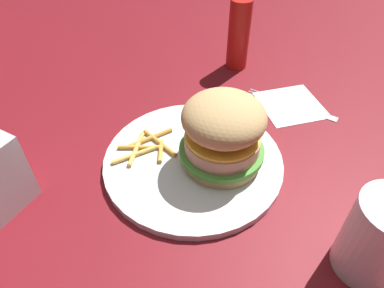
# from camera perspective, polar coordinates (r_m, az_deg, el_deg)

# --- Properties ---
(ground_plane) EXTENTS (1.60, 1.60, 0.00)m
(ground_plane) POSITION_cam_1_polar(r_m,az_deg,el_deg) (0.56, 0.11, -2.15)
(ground_plane) COLOR maroon
(plate) EXTENTS (0.27, 0.27, 0.01)m
(plate) POSITION_cam_1_polar(r_m,az_deg,el_deg) (0.54, -0.00, -2.78)
(plate) COLOR silver
(plate) RESTS_ON ground_plane
(sandwich) EXTENTS (0.13, 0.13, 0.11)m
(sandwich) POSITION_cam_1_polar(r_m,az_deg,el_deg) (0.50, 5.06, 1.98)
(sandwich) COLOR tan
(sandwich) RESTS_ON plate
(fries_pile) EXTENTS (0.10, 0.08, 0.01)m
(fries_pile) POSITION_cam_1_polar(r_m,az_deg,el_deg) (0.55, -7.44, -0.40)
(fries_pile) COLOR #E5B251
(fries_pile) RESTS_ON plate
(napkin) EXTENTS (0.13, 0.13, 0.00)m
(napkin) POSITION_cam_1_polar(r_m,az_deg,el_deg) (0.68, 15.85, 6.19)
(napkin) COLOR white
(napkin) RESTS_ON ground_plane
(fork) EXTENTS (0.15, 0.11, 0.00)m
(fork) POSITION_cam_1_polar(r_m,az_deg,el_deg) (0.68, 15.77, 6.40)
(fork) COLOR silver
(fork) RESTS_ON napkin
(drink_glass) EXTENTS (0.08, 0.08, 0.11)m
(drink_glass) POSITION_cam_1_polar(r_m,az_deg,el_deg) (0.46, 27.89, -13.99)
(drink_glass) COLOR silver
(drink_glass) RESTS_ON ground_plane
(ketchup_bottle) EXTENTS (0.04, 0.04, 0.14)m
(ketchup_bottle) POSITION_cam_1_polar(r_m,az_deg,el_deg) (0.75, 7.64, 17.29)
(ketchup_bottle) COLOR #B21914
(ketchup_bottle) RESTS_ON ground_plane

